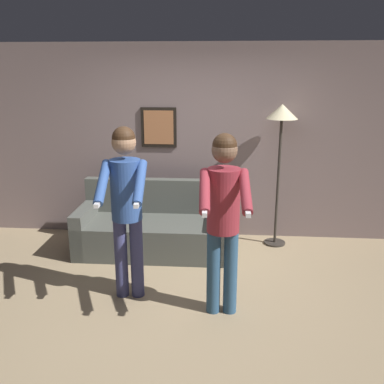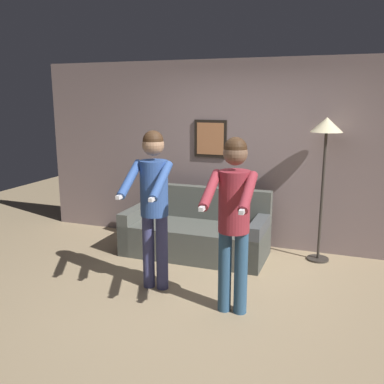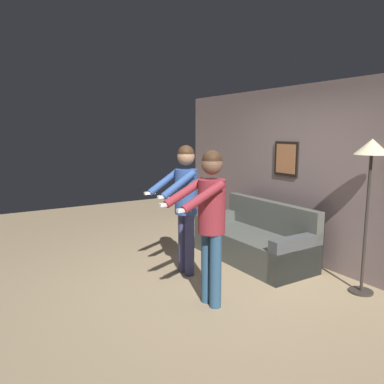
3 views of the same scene
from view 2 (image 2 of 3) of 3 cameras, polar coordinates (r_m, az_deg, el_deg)
name	(u,v)px [view 2 (image 2 of 3)]	position (r m, az deg, el deg)	size (l,w,h in m)	color
ground_plane	(201,300)	(4.65, 1.22, -14.15)	(12.00, 12.00, 0.00)	#9E8866
back_wall_assembly	(247,155)	(6.05, 7.28, 4.98)	(6.40, 0.09, 2.60)	gray
couch	(196,234)	(5.81, 0.55, -5.60)	(1.91, 0.86, 0.87)	#4E514A
torchiere_lamp	(326,138)	(5.56, 17.43, 6.89)	(0.40, 0.40, 1.85)	#332D28
person_standing_left	(153,195)	(4.57, -5.16, -0.41)	(0.46, 0.69, 1.75)	#3D3F6F
person_standing_right	(234,209)	(4.04, 5.58, -2.32)	(0.46, 0.71, 1.73)	#2D5071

